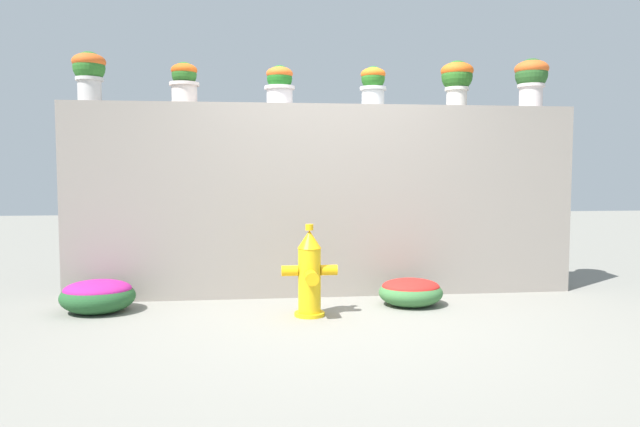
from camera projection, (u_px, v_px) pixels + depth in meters
The scene contains 11 objects.
ground_plane at pixel (343, 325), 4.58m from camera, with size 24.00×24.00×0.00m, color gray.
stone_wall at pixel (325, 200), 5.69m from camera, with size 4.87×0.36×1.83m, color gray.
potted_plant_0 at pixel (89, 71), 5.37m from camera, with size 0.30×0.30×0.46m.
potted_plant_1 at pixel (184, 80), 5.47m from camera, with size 0.28×0.28×0.39m.
potted_plant_2 at pixel (280, 83), 5.57m from camera, with size 0.29×0.29×0.37m.
potted_plant_3 at pixel (373, 83), 5.63m from camera, with size 0.26×0.26×0.37m.
potted_plant_4 at pixel (457, 78), 5.77m from camera, with size 0.32×0.32×0.46m.
potted_plant_5 at pixel (531, 77), 5.85m from camera, with size 0.33×0.33×0.49m.
fire_hydrant at pixel (310, 275), 4.83m from camera, with size 0.46×0.37×0.77m.
flower_bush_left at pixel (98, 295), 4.99m from camera, with size 0.63×0.56×0.29m.
flower_bush_right at pixel (411, 291), 5.24m from camera, with size 0.58×0.52×0.25m.
Camera 1 is at (-0.69, -4.45, 1.21)m, focal length 32.81 mm.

